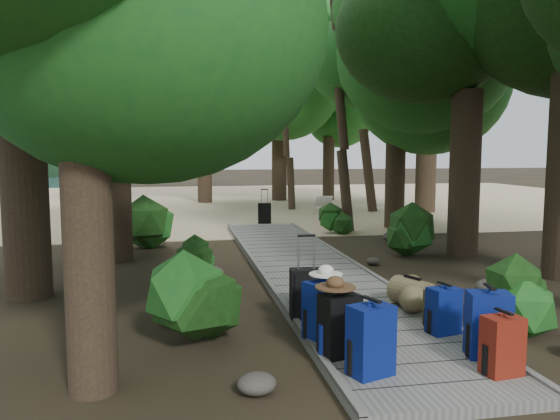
{
  "coord_description": "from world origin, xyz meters",
  "views": [
    {
      "loc": [
        -2.44,
        -9.1,
        2.31
      ],
      "look_at": [
        -0.19,
        2.85,
        1.0
      ],
      "focal_mm": 35.0,
      "sensor_mm": 36.0,
      "label": 1
    }
  ],
  "objects": [
    {
      "name": "ground",
      "position": [
        0.0,
        0.0,
        0.0
      ],
      "size": [
        120.0,
        120.0,
        0.0
      ],
      "primitive_type": "plane",
      "color": "#312718",
      "rests_on": "ground"
    },
    {
      "name": "sand_beach",
      "position": [
        0.0,
        16.0,
        0.01
      ],
      "size": [
        40.0,
        22.0,
        0.02
      ],
      "primitive_type": "cube",
      "color": "#D1BA8D",
      "rests_on": "ground"
    },
    {
      "name": "boardwalk",
      "position": [
        0.0,
        1.0,
        0.06
      ],
      "size": [
        2.0,
        12.0,
        0.12
      ],
      "primitive_type": "cube",
      "color": "slate",
      "rests_on": "ground"
    },
    {
      "name": "backpack_left_a",
      "position": [
        -0.61,
        -4.19,
        0.51
      ],
      "size": [
        0.49,
        0.41,
        0.78
      ],
      "primitive_type": null,
      "rotation": [
        0.0,
        0.0,
        0.33
      ],
      "color": "navy",
      "rests_on": "boardwalk"
    },
    {
      "name": "backpack_left_b",
      "position": [
        -0.76,
        -3.64,
        0.49
      ],
      "size": [
        0.47,
        0.38,
        0.75
      ],
      "primitive_type": null,
      "rotation": [
        0.0,
        0.0,
        0.26
      ],
      "color": "black",
      "rests_on": "boardwalk"
    },
    {
      "name": "backpack_left_c",
      "position": [
        -0.79,
        -3.08,
        0.5
      ],
      "size": [
        0.49,
        0.43,
        0.76
      ],
      "primitive_type": null,
      "rotation": [
        0.0,
        0.0,
        0.42
      ],
      "color": "navy",
      "rests_on": "boardwalk"
    },
    {
      "name": "backpack_left_d",
      "position": [
        -0.69,
        -1.89,
        0.41
      ],
      "size": [
        0.38,
        0.27,
        0.57
      ],
      "primitive_type": null,
      "rotation": [
        0.0,
        0.0,
        0.0
      ],
      "color": "navy",
      "rests_on": "boardwalk"
    },
    {
      "name": "backpack_right_a",
      "position": [
        0.67,
        -4.42,
        0.44
      ],
      "size": [
        0.39,
        0.3,
        0.65
      ],
      "primitive_type": null,
      "rotation": [
        0.0,
        0.0,
        0.13
      ],
      "color": "maroon",
      "rests_on": "boardwalk"
    },
    {
      "name": "backpack_right_b",
      "position": [
        0.79,
        -3.96,
        0.51
      ],
      "size": [
        0.49,
        0.39,
        0.78
      ],
      "primitive_type": null,
      "rotation": [
        0.0,
        0.0,
        -0.23
      ],
      "color": "navy",
      "rests_on": "boardwalk"
    },
    {
      "name": "backpack_right_c",
      "position": [
        0.69,
        -3.17,
        0.43
      ],
      "size": [
        0.41,
        0.32,
        0.62
      ],
      "primitive_type": null,
      "rotation": [
        0.0,
        0.0,
        0.2
      ],
      "color": "navy",
      "rests_on": "boardwalk"
    },
    {
      "name": "backpack_right_d",
      "position": [
        0.74,
        -2.92,
        0.37
      ],
      "size": [
        0.36,
        0.29,
        0.49
      ],
      "primitive_type": null,
      "rotation": [
        0.0,
        0.0,
        -0.19
      ],
      "color": "#3D3C1B",
      "rests_on": "boardwalk"
    },
    {
      "name": "duffel_right_khaki",
      "position": [
        0.79,
        -2.05,
        0.32
      ],
      "size": [
        0.6,
        0.71,
        0.4
      ],
      "primitive_type": null,
      "rotation": [
        0.0,
        0.0,
        0.38
      ],
      "color": "brown",
      "rests_on": "boardwalk"
    },
    {
      "name": "suitcase_on_boardwalk",
      "position": [
        -0.8,
        -2.26,
        0.45
      ],
      "size": [
        0.44,
        0.26,
        0.66
      ],
      "primitive_type": null,
      "rotation": [
        0.0,
        0.0,
        -0.07
      ],
      "color": "black",
      "rests_on": "boardwalk"
    },
    {
      "name": "lone_suitcase_on_sand",
      "position": [
        0.28,
        7.98,
        0.34
      ],
      "size": [
        0.44,
        0.29,
        0.65
      ],
      "primitive_type": null,
      "rotation": [
        0.0,
        0.0,
        -0.13
      ],
      "color": "black",
      "rests_on": "sand_beach"
    },
    {
      "name": "hat_brown",
      "position": [
        -0.81,
        -3.62,
        0.93
      ],
      "size": [
        0.44,
        0.44,
        0.13
      ],
      "primitive_type": null,
      "color": "#51351E",
      "rests_on": "backpack_left_b"
    },
    {
      "name": "hat_white",
      "position": [
        -0.76,
        -3.06,
        0.94
      ],
      "size": [
        0.4,
        0.4,
        0.13
      ],
      "primitive_type": null,
      "color": "silver",
      "rests_on": "backpack_left_c"
    },
    {
      "name": "kayak",
      "position": [
        -3.8,
        9.89,
        0.16
      ],
      "size": [
        0.87,
        2.88,
        0.28
      ],
      "primitive_type": "ellipsoid",
      "rotation": [
        0.0,
        0.0,
        -0.09
      ],
      "color": "#9D110D",
      "rests_on": "sand_beach"
    },
    {
      "name": "sun_lounger",
      "position": [
        3.01,
        10.14,
        0.33
      ],
      "size": [
        0.68,
        1.93,
        0.62
      ],
      "primitive_type": null,
      "rotation": [
        0.0,
        0.0,
        -0.03
      ],
      "color": "silver",
      "rests_on": "sand_beach"
    },
    {
      "name": "tree_right_c",
      "position": [
        3.79,
        1.96,
        4.79
      ],
      "size": [
        5.53,
        5.53,
        9.57
      ],
      "primitive_type": null,
      "color": "black",
      "rests_on": "ground"
    },
    {
      "name": "tree_right_d",
      "position": [
        5.13,
        4.22,
        4.87
      ],
      "size": [
        5.31,
        5.31,
        9.73
      ],
      "primitive_type": null,
      "color": "black",
      "rests_on": "ground"
    },
    {
      "name": "tree_right_e",
      "position": [
        3.98,
        6.32,
        4.25
      ],
      "size": [
        4.72,
        4.72,
        8.5
      ],
      "primitive_type": null,
      "color": "black",
      "rests_on": "ground"
    },
    {
      "name": "tree_right_f",
      "position": [
        6.82,
        10.19,
        5.5
      ],
      "size": [
        6.16,
        6.16,
        10.99
      ],
      "primitive_type": null,
      "color": "black",
      "rests_on": "ground"
    },
    {
      "name": "tree_left_a",
      "position": [
        -3.27,
        -3.8,
        3.34
      ],
      "size": [
        4.01,
        4.01,
        6.69
      ],
      "primitive_type": null,
      "color": "black",
      "rests_on": "ground"
    },
    {
      "name": "tree_left_c",
      "position": [
        -3.68,
        2.74,
        4.12
      ],
      "size": [
        4.73,
        4.73,
        8.23
      ],
      "primitive_type": null,
      "color": "black",
      "rests_on": "ground"
    },
    {
      "name": "tree_back_a",
      "position": [
        -1.23,
        15.61,
        4.62
      ],
      "size": [
        5.34,
        5.34,
        9.24
      ],
      "primitive_type": null,
      "color": "black",
      "rests_on": "ground"
    },
    {
      "name": "tree_back_b",
      "position": [
        2.28,
        16.11,
        4.99
      ],
      "size": [
        5.58,
        5.58,
        9.97
      ],
      "primitive_type": null,
      "color": "black",
      "rests_on": "ground"
    },
    {
      "name": "tree_back_c",
      "position": [
        4.62,
        15.91,
        3.93
      ],
      "size": [
        4.36,
        4.36,
        7.85
      ],
      "primitive_type": null,
      "color": "black",
      "rests_on": "ground"
    },
    {
      "name": "tree_back_d",
      "position": [
        -5.19,
        14.49,
        3.93
      ],
      "size": [
        4.71,
        4.71,
        7.86
      ],
      "primitive_type": null,
      "color": "black",
      "rests_on": "ground"
    },
    {
      "name": "palm_right_a",
      "position": [
        2.54,
        6.11,
        3.52
      ],
      "size": [
        4.12,
        4.12,
        7.03
      ],
      "primitive_type": null,
      "color": "#123C10",
      "rests_on": "ground"
    },
    {
      "name": "palm_right_b",
      "position": [
        4.89,
        11.0,
        4.74
      ],
      "size": [
        4.9,
        4.9,
        9.47
      ],
      "primitive_type": null,
      "color": "#123C10",
      "rests_on": "ground"
    },
    {
      "name": "palm_right_c",
      "position": [
        2.22,
        12.15,
        3.1
      ],
      "size": [
        3.9,
        3.9,
        6.2
      ],
      "primitive_type": null,
      "color": "#123C10",
      "rests_on": "ground"
    },
    {
      "name": "palm_left_a",
      "position": [
        -4.68,
        6.15,
        3.27
      ],
      "size": [
        4.11,
        4.11,
        6.54
      ],
      "primitive_type": null,
      "color": "#123C10",
      "rests_on": "ground"
    },
    {
      "name": "rock_left_a",
      "position": [
        -1.73,
        -4.15,
        0.1
      ],
      "size": [
        0.38,
        0.34,
        0.21
      ],
      "primitive_type": null,
      "color": "#4C473F",
      "rests_on": "ground"
    },
    {
      "name": "rock_left_b",
      "position": [
        -2.53,
        -1.89,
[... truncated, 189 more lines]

